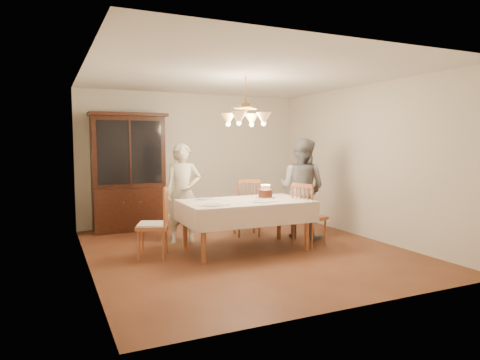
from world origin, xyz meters
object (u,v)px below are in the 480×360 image
china_hutch (129,174)px  elderly_woman (183,193)px  dining_table (246,205)px  birthday_cake (265,194)px  chair_far_side (247,210)px

china_hutch → elderly_woman: size_ratio=1.34×
dining_table → birthday_cake: birthday_cake is taller
dining_table → chair_far_side: 1.06m
dining_table → chair_far_side: size_ratio=1.90×
dining_table → elderly_woman: bearing=128.9°
dining_table → elderly_woman: elderly_woman is taller
dining_table → chair_far_side: bearing=63.3°
china_hutch → chair_far_side: (1.78, -1.34, -0.60)m
china_hutch → elderly_woman: 1.53m
dining_table → birthday_cake: bearing=16.6°
dining_table → china_hutch: 2.64m
birthday_cake → elderly_woman: bearing=145.6°
dining_table → chair_far_side: chair_far_side is taller
chair_far_side → elderly_woman: (-1.17, -0.04, 0.36)m
dining_table → chair_far_side: (0.46, 0.92, -0.24)m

